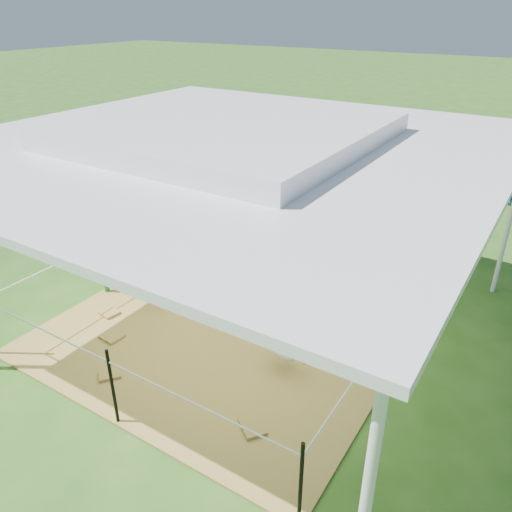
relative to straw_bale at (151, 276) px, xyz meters
The scene contains 13 objects.
ground 1.69m from the straw_bale, ahead, with size 90.00×90.00×0.00m, color #2D5919.
hay_patch 1.68m from the straw_bale, ahead, with size 4.60×4.60×0.03m, color brown.
canopy_tent 2.95m from the straw_bale, ahead, with size 6.30×6.30×2.90m.
rope_fence 1.71m from the straw_bale, ahead, with size 4.54×4.54×1.00m.
straw_bale is the anchor object (origin of this frame).
dark_cloth 0.25m from the straw_bale, 90.00° to the left, with size 1.08×0.56×0.06m, color black.
woman 0.83m from the straw_bale, ahead, with size 0.44×0.29×1.21m, color red.
green_bottle 0.72m from the straw_bale, 140.71° to the right, with size 0.08×0.08×0.28m, color #197026.
pony 1.81m from the straw_bale, 10.46° to the left, with size 0.42×0.92×0.78m, color #4E4E53.
pink_hat 1.91m from the straw_bale, 10.46° to the left, with size 0.24×0.24×0.11m, color pink.
foal 2.81m from the straw_bale, 12.06° to the right, with size 1.00×0.56×0.56m, color beige, non-canonical shape.
picnic_table_near 9.29m from the straw_bale, 68.45° to the left, with size 1.71×1.23×0.71m, color #53391C.
distant_person 8.37m from the straw_bale, 60.36° to the left, with size 0.57×0.44×1.17m, color #2E6BAF.
Camera 1 is at (3.47, -4.89, 4.15)m, focal length 35.00 mm.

